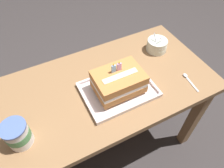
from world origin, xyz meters
The scene contains 7 objects.
ground_plane centered at (0.00, 0.00, 0.00)m, with size 8.00×8.00×0.00m, color #383333.
dining_table centered at (0.00, 0.00, 0.59)m, with size 1.18×0.63×0.70m.
foil_tray centered at (0.04, -0.07, 0.71)m, with size 0.37×0.27×0.02m.
birthday_cake centered at (0.04, -0.07, 0.78)m, with size 0.24×0.17×0.16m.
bowl_stack centered at (0.40, 0.11, 0.74)m, with size 0.12×0.12×0.12m.
ice_cream_tub centered at (-0.47, -0.12, 0.77)m, with size 0.11×0.11×0.13m.
serving_spoon_near_tray centered at (0.42, -0.17, 0.71)m, with size 0.03×0.14×0.01m.
Camera 1 is at (-0.30, -0.66, 1.56)m, focal length 33.55 mm.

